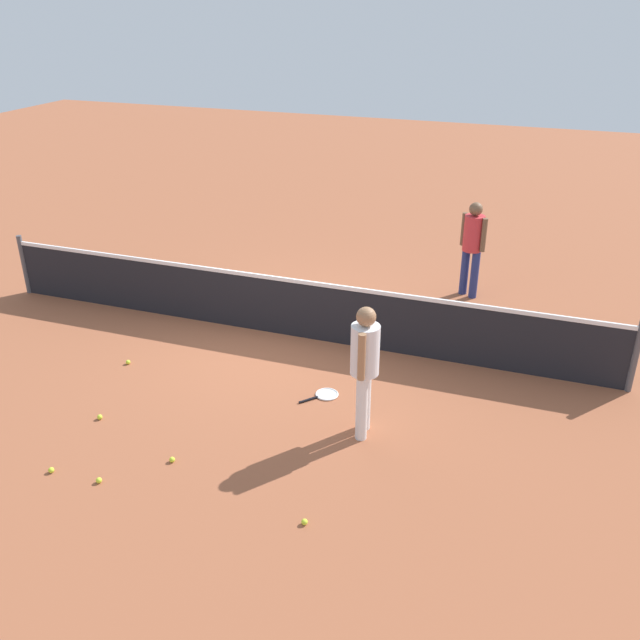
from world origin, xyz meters
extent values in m
plane|color=#9E5638|center=(0.00, 0.00, 0.00)|extent=(40.00, 40.00, 0.00)
cylinder|color=#4C4C51|center=(-5.00, 0.00, 0.54)|extent=(0.09, 0.09, 1.07)
cylinder|color=#4C4C51|center=(5.00, 0.00, 0.54)|extent=(0.09, 0.09, 1.07)
cube|color=black|center=(0.00, 0.00, 0.46)|extent=(10.00, 0.02, 0.91)
cube|color=white|center=(0.00, 0.00, 0.94)|extent=(10.00, 0.04, 0.06)
cylinder|color=white|center=(1.88, -2.26, 0.42)|extent=(0.15, 0.15, 0.85)
cylinder|color=white|center=(1.86, -2.04, 0.42)|extent=(0.15, 0.15, 0.85)
cylinder|color=white|center=(1.87, -2.15, 1.16)|extent=(0.37, 0.37, 0.62)
cylinder|color=#9E704C|center=(1.89, -2.36, 1.18)|extent=(0.10, 0.10, 0.58)
cylinder|color=#9E704C|center=(1.85, -1.93, 1.18)|extent=(0.10, 0.10, 0.58)
sphere|color=#9E704C|center=(1.87, -2.15, 1.58)|extent=(0.25, 0.25, 0.23)
cylinder|color=navy|center=(2.55, 2.45, 0.42)|extent=(0.19, 0.19, 0.85)
cylinder|color=navy|center=(2.36, 2.56, 0.42)|extent=(0.19, 0.19, 0.85)
cylinder|color=red|center=(2.45, 2.51, 1.16)|extent=(0.47, 0.47, 0.62)
cylinder|color=brown|center=(2.64, 2.40, 1.18)|extent=(0.12, 0.12, 0.58)
cylinder|color=brown|center=(2.27, 2.62, 1.18)|extent=(0.12, 0.12, 0.58)
sphere|color=brown|center=(2.45, 2.51, 1.58)|extent=(0.31, 0.31, 0.23)
torus|color=white|center=(1.18, -1.48, 0.01)|extent=(0.44, 0.44, 0.02)
cylinder|color=silver|center=(1.18, -1.48, 0.01)|extent=(0.38, 0.38, 0.00)
cylinder|color=black|center=(0.99, -1.69, 0.02)|extent=(0.21, 0.23, 0.03)
torus|color=black|center=(3.44, 1.82, 0.01)|extent=(0.44, 0.44, 0.02)
cylinder|color=silver|center=(3.44, 1.82, 0.01)|extent=(0.37, 0.37, 0.00)
cylinder|color=black|center=(3.62, 2.04, 0.02)|extent=(0.20, 0.24, 0.03)
sphere|color=#C6E033|center=(-1.35, -2.98, 0.03)|extent=(0.07, 0.07, 0.07)
sphere|color=#C6E033|center=(-1.22, -4.07, 0.03)|extent=(0.07, 0.07, 0.07)
sphere|color=#C6E033|center=(-0.04, -3.44, 0.03)|extent=(0.07, 0.07, 0.07)
sphere|color=#C6E033|center=(-0.61, -4.04, 0.03)|extent=(0.07, 0.07, 0.07)
sphere|color=#C6E033|center=(-1.83, -1.65, 0.03)|extent=(0.07, 0.07, 0.07)
sphere|color=#C6E033|center=(1.77, -3.89, 0.03)|extent=(0.07, 0.07, 0.07)
camera|label=1|loc=(3.70, -8.87, 4.92)|focal=38.30mm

